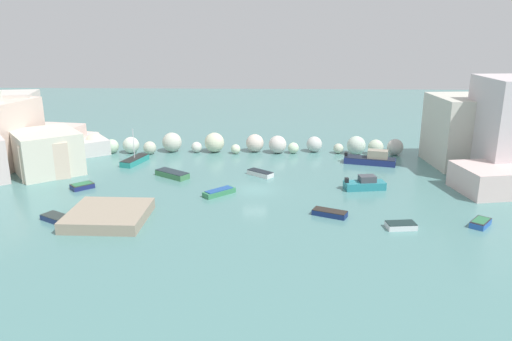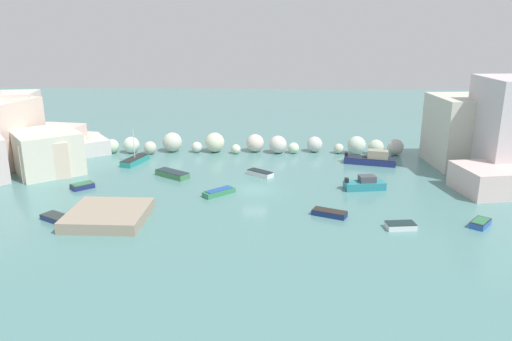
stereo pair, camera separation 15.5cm
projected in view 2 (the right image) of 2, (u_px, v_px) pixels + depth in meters
The scene contains 16 objects.
cove_water at pixel (255, 190), 53.17m from camera, with size 160.00×160.00×0.00m, color slate.
cliff_headland_left at pixel (8, 140), 60.88m from camera, with size 23.69×21.43×9.38m.
cliff_headland_right at pixel (502, 140), 57.82m from camera, with size 16.97×22.88×11.29m.
rock_breakwater at pixel (234, 144), 67.50m from camera, with size 42.35×3.93×2.69m.
stone_dock at pixel (108, 215), 44.97m from camera, with size 6.74×6.80×1.00m, color gray.
moored_boat_0 at pixel (135, 160), 62.84m from camera, with size 2.73×4.78×4.38m.
moored_boat_1 at pixel (480, 223), 43.73m from camera, with size 2.37×2.53×0.57m.
moored_boat_2 at pixel (329, 213), 46.03m from camera, with size 3.32×2.37×0.54m.
moored_boat_3 at pixel (219, 192), 51.59m from camera, with size 3.33×3.19×0.59m.
moored_boat_4 at pixel (365, 184), 53.20m from camera, with size 4.45×2.26×1.48m.
moored_boat_5 at pixel (260, 173), 57.89m from camera, with size 3.14×2.88×0.56m.
moored_boat_6 at pixel (172, 174), 57.41m from camera, with size 4.24×3.62×0.68m.
moored_boat_7 at pixel (82, 186), 53.52m from camera, with size 2.59×2.53×0.56m.
moored_boat_8 at pixel (59, 219), 44.76m from camera, with size 3.86×3.12×0.52m.
moored_boat_9 at pixel (401, 226), 43.24m from camera, with size 2.63×1.64×0.54m.
moored_boat_10 at pixel (372, 159), 62.37m from camera, with size 6.48×3.39×1.83m.
Camera 2 is at (1.87, -50.29, 17.28)m, focal length 35.40 mm.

